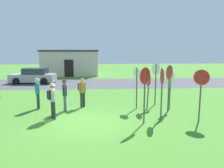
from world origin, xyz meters
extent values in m
plane|color=#47842D|center=(0.00, 0.00, 0.00)|extent=(80.00, 80.00, 0.00)
cube|color=#4C4C51|center=(0.00, 11.41, 0.00)|extent=(60.00, 6.40, 0.01)
cube|color=beige|center=(-3.06, 18.83, 1.54)|extent=(7.09, 4.26, 3.07)
cube|color=#383333|center=(-3.06, 18.83, 3.17)|extent=(7.29, 4.46, 0.20)
cube|color=black|center=(-3.06, 16.68, 1.05)|extent=(1.10, 0.08, 2.10)
cube|color=#A5A8AD|center=(-5.98, 12.02, 0.53)|extent=(4.38, 2.00, 0.76)
cube|color=#2D333D|center=(-5.73, 12.00, 1.21)|extent=(2.31, 1.63, 0.60)
cylinder|color=black|center=(-7.35, 11.18, 0.32)|extent=(0.65, 0.25, 0.64)
cylinder|color=black|center=(-7.27, 12.98, 0.32)|extent=(0.65, 0.25, 0.64)
cylinder|color=black|center=(-4.69, 11.05, 0.32)|extent=(0.65, 0.25, 0.64)
cylinder|color=black|center=(-4.60, 12.85, 0.32)|extent=(0.65, 0.25, 0.64)
cylinder|color=#474C4C|center=(3.95, 2.82, 1.23)|extent=(0.10, 0.10, 2.47)
cylinder|color=white|center=(3.95, 2.82, 2.18)|extent=(0.60, 0.35, 0.68)
cylinder|color=red|center=(3.95, 2.83, 2.18)|extent=(0.55, 0.32, 0.63)
cylinder|color=#474C4C|center=(3.53, 0.17, 1.22)|extent=(0.08, 0.08, 2.43)
cylinder|color=white|center=(3.53, 0.17, 2.07)|extent=(0.08, 0.86, 0.86)
cylinder|color=red|center=(3.52, 0.17, 2.07)|extent=(0.07, 0.80, 0.80)
cylinder|color=#474C4C|center=(3.30, 1.91, 1.00)|extent=(0.17, 0.09, 2.01)
cylinder|color=white|center=(3.30, 1.91, 1.68)|extent=(0.14, 0.78, 0.78)
cylinder|color=red|center=(3.29, 1.91, 1.68)|extent=(0.13, 0.72, 0.72)
cylinder|color=#474C4C|center=(2.59, -0.36, 1.25)|extent=(0.10, 0.10, 2.50)
cylinder|color=white|center=(2.59, -0.36, 2.17)|extent=(0.60, 0.53, 0.79)
cylinder|color=red|center=(2.60, -0.37, 2.17)|extent=(0.56, 0.50, 0.74)
cylinder|color=#474C4C|center=(5.22, -0.23, 1.19)|extent=(0.10, 0.10, 2.37)
cylinder|color=white|center=(5.22, -0.23, 2.06)|extent=(0.59, 0.48, 0.74)
cylinder|color=red|center=(5.22, -0.24, 2.06)|extent=(0.54, 0.44, 0.69)
cylinder|color=#474C4C|center=(4.26, 1.35, 1.23)|extent=(0.10, 0.10, 2.47)
cylinder|color=white|center=(4.26, 1.35, 2.12)|extent=(0.58, 0.60, 0.83)
cylinder|color=red|center=(4.27, 1.35, 2.12)|extent=(0.54, 0.56, 0.77)
cylinder|color=#474C4C|center=(4.48, 1.77, 1.05)|extent=(0.10, 0.10, 2.10)
cylinder|color=white|center=(4.48, 1.77, 1.75)|extent=(0.65, 0.55, 0.84)
cylinder|color=red|center=(4.47, 1.77, 1.75)|extent=(0.61, 0.51, 0.78)
cylinder|color=#474C4C|center=(2.69, 2.10, 1.15)|extent=(0.11, 0.10, 2.30)
cylinder|color=white|center=(2.69, 2.10, 2.03)|extent=(0.32, 0.57, 0.64)
cylinder|color=red|center=(2.69, 2.11, 2.03)|extent=(0.30, 0.53, 0.59)
cylinder|color=#2D2D33|center=(-0.31, 2.67, 0.44)|extent=(0.14, 0.14, 0.88)
cylinder|color=#2D2D33|center=(-0.44, 2.49, 0.44)|extent=(0.14, 0.14, 0.88)
cube|color=#B27533|center=(-0.38, 2.58, 1.17)|extent=(0.39, 0.42, 0.58)
cylinder|color=#B27533|center=(-0.24, 2.77, 1.15)|extent=(0.09, 0.09, 0.52)
cylinder|color=#B27533|center=(-0.52, 2.39, 1.15)|extent=(0.09, 0.09, 0.52)
sphere|color=tan|center=(-0.38, 2.58, 1.58)|extent=(0.21, 0.21, 0.21)
cube|color=#232328|center=(-0.51, 2.68, 1.19)|extent=(0.27, 0.29, 0.40)
cylinder|color=#4C5670|center=(-1.29, 1.89, 0.44)|extent=(0.14, 0.14, 0.88)
cylinder|color=#4C5670|center=(-1.24, 1.67, 0.44)|extent=(0.14, 0.14, 0.88)
cube|color=#333338|center=(-1.26, 1.78, 1.17)|extent=(0.29, 0.40, 0.58)
cylinder|color=#333338|center=(-1.31, 2.01, 1.15)|extent=(0.09, 0.09, 0.52)
cylinder|color=#333338|center=(-1.21, 1.54, 1.15)|extent=(0.09, 0.09, 0.52)
sphere|color=#9E7051|center=(-1.26, 1.78, 1.58)|extent=(0.21, 0.21, 0.21)
cylinder|color=#333338|center=(-1.26, 1.78, 1.64)|extent=(0.31, 0.31, 0.02)
cylinder|color=#333338|center=(-1.26, 1.78, 1.69)|extent=(0.19, 0.19, 0.09)
cylinder|color=#2D2D33|center=(-1.69, 0.65, 0.44)|extent=(0.14, 0.14, 0.88)
cylinder|color=#2D2D33|center=(-1.58, 0.46, 0.44)|extent=(0.14, 0.14, 0.88)
cube|color=beige|center=(-1.64, 0.55, 1.17)|extent=(0.37, 0.42, 0.58)
cylinder|color=beige|center=(-1.76, 0.76, 1.15)|extent=(0.09, 0.09, 0.52)
cylinder|color=beige|center=(-1.52, 0.34, 1.15)|extent=(0.09, 0.09, 0.52)
sphere|color=#9E7051|center=(-1.64, 0.55, 1.58)|extent=(0.21, 0.21, 0.21)
cylinder|color=beige|center=(-1.64, 0.55, 1.64)|extent=(0.31, 0.31, 0.02)
cylinder|color=beige|center=(-1.64, 0.55, 1.69)|extent=(0.19, 0.19, 0.09)
cube|color=#232328|center=(-1.78, 0.47, 1.19)|extent=(0.25, 0.30, 0.40)
cylinder|color=#2D2D33|center=(-2.86, 2.47, 0.44)|extent=(0.14, 0.14, 0.88)
cylinder|color=#2D2D33|center=(-2.82, 2.25, 0.44)|extent=(0.14, 0.14, 0.88)
cube|color=teal|center=(-2.84, 2.36, 1.17)|extent=(0.27, 0.39, 0.58)
cylinder|color=teal|center=(-2.88, 2.60, 1.15)|extent=(0.09, 0.09, 0.52)
cylinder|color=teal|center=(-2.80, 2.12, 1.15)|extent=(0.09, 0.09, 0.52)
sphere|color=beige|center=(-2.84, 2.36, 1.58)|extent=(0.21, 0.21, 0.21)
cylinder|color=beige|center=(-2.84, 2.36, 1.64)|extent=(0.32, 0.32, 0.02)
cylinder|color=beige|center=(-2.84, 2.36, 1.69)|extent=(0.19, 0.19, 0.09)
camera|label=1|loc=(0.57, -9.51, 3.31)|focal=34.11mm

